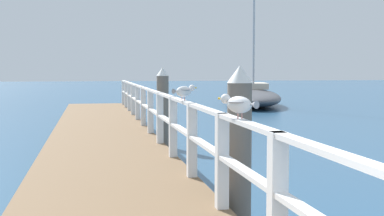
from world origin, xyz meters
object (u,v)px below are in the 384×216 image
object	(u,v)px
dock_piling_near	(239,147)
seagull_foreground	(239,104)
seagull_background	(184,91)
dock_piling_far	(163,107)
boat_0	(253,96)

from	to	relation	value
dock_piling_near	seagull_foreground	size ratio (longest dim) A/B	4.28
dock_piling_near	seagull_background	distance (m)	1.66
dock_piling_near	dock_piling_far	world-z (taller)	same
dock_piling_far	boat_0	xyz separation A→B (m)	(6.31, 12.92, -0.47)
boat_0	dock_piling_near	bearing A→B (deg)	85.25
seagull_foreground	boat_0	size ratio (longest dim) A/B	0.04
dock_piling_far	seagull_foreground	xyz separation A→B (m)	(-0.38, -7.73, 0.58)
seagull_foreground	boat_0	distance (m)	21.73
seagull_background	dock_piling_far	bearing A→B (deg)	138.23
dock_piling_near	dock_piling_far	xyz separation A→B (m)	(0.00, 6.44, 0.00)
dock_piling_near	seagull_background	bearing A→B (deg)	103.94
dock_piling_far	seagull_background	world-z (taller)	dock_piling_far
dock_piling_near	seagull_foreground	distance (m)	1.46
seagull_background	boat_0	size ratio (longest dim) A/B	0.04
dock_piling_near	seagull_foreground	world-z (taller)	dock_piling_near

